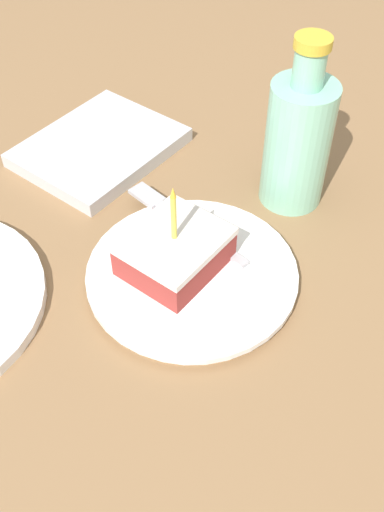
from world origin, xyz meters
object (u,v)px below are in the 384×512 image
at_px(bottle, 298,140).
at_px(marble_board, 100,147).
at_px(plate, 192,274).
at_px(fork, 179,218).
at_px(cake_slice, 175,251).

height_order(bottle, marble_board, bottle).
height_order(plate, bottle, bottle).
relative_size(plate, bottle, 1.09).
xyz_separation_m(plate, bottle, (0.19, -0.01, 0.08)).
bearing_deg(fork, marble_board, 73.62).
xyz_separation_m(plate, fork, (0.05, 0.06, 0.01)).
height_order(cake_slice, bottle, bottle).
bearing_deg(marble_board, plate, -113.75).
xyz_separation_m(bottle, marble_board, (-0.08, 0.26, -0.08)).
height_order(plate, marble_board, same).
xyz_separation_m(fork, marble_board, (0.05, 0.19, -0.01)).
bearing_deg(plate, fork, 48.70).
relative_size(fork, bottle, 0.87).
bearing_deg(cake_slice, marble_board, 63.28).
distance_m(fork, marble_board, 0.19).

